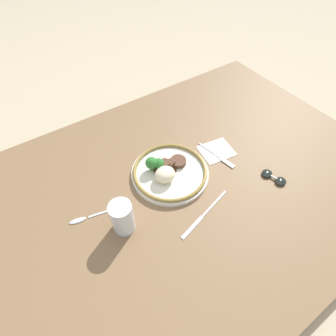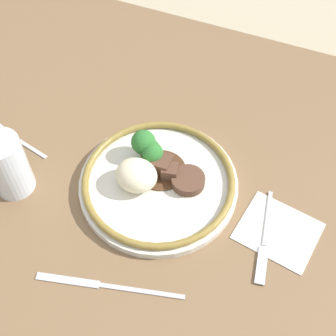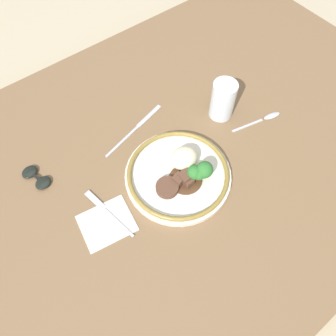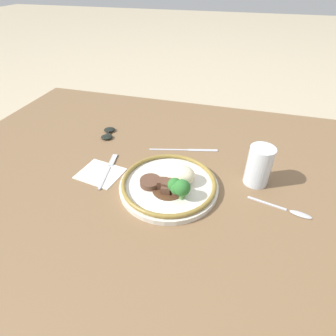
# 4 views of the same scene
# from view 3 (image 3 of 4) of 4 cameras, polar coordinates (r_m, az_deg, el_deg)

# --- Properties ---
(ground_plane) EXTENTS (8.00, 8.00, 0.00)m
(ground_plane) POSITION_cam_3_polar(r_m,az_deg,el_deg) (0.93, 0.94, 0.56)
(ground_plane) COLOR tan
(dining_table) EXTENTS (1.59, 1.04, 0.05)m
(dining_table) POSITION_cam_3_polar(r_m,az_deg,el_deg) (0.91, 0.96, 1.35)
(dining_table) COLOR brown
(dining_table) RESTS_ON ground
(napkin) EXTENTS (0.14, 0.12, 0.00)m
(napkin) POSITION_cam_3_polar(r_m,az_deg,el_deg) (0.81, -10.61, -9.41)
(napkin) COLOR silver
(napkin) RESTS_ON dining_table
(plate) EXTENTS (0.27, 0.27, 0.07)m
(plate) POSITION_cam_3_polar(r_m,az_deg,el_deg) (0.84, 2.13, -0.95)
(plate) COLOR silver
(plate) RESTS_ON dining_table
(juice_glass) EXTENTS (0.07, 0.07, 0.12)m
(juice_glass) POSITION_cam_3_polar(r_m,az_deg,el_deg) (0.95, 9.46, 11.33)
(juice_glass) COLOR #F4AD19
(juice_glass) RESTS_ON dining_table
(fork) EXTENTS (0.04, 0.17, 0.00)m
(fork) POSITION_cam_3_polar(r_m,az_deg,el_deg) (0.83, -11.01, -7.04)
(fork) COLOR #B7B7BC
(fork) RESTS_ON napkin
(knife) EXTENTS (0.23, 0.07, 0.00)m
(knife) POSITION_cam_3_polar(r_m,az_deg,el_deg) (0.95, -5.53, 6.97)
(knife) COLOR #B7B7BC
(knife) RESTS_ON dining_table
(spoon) EXTENTS (0.16, 0.05, 0.01)m
(spoon) POSITION_cam_3_polar(r_m,az_deg,el_deg) (1.00, 16.67, 8.31)
(spoon) COLOR #B7B7BC
(spoon) RESTS_ON dining_table
(sunglasses) EXTENTS (0.06, 0.10, 0.01)m
(sunglasses) POSITION_cam_3_polar(r_m,az_deg,el_deg) (0.91, -21.96, -1.52)
(sunglasses) COLOR black
(sunglasses) RESTS_ON dining_table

